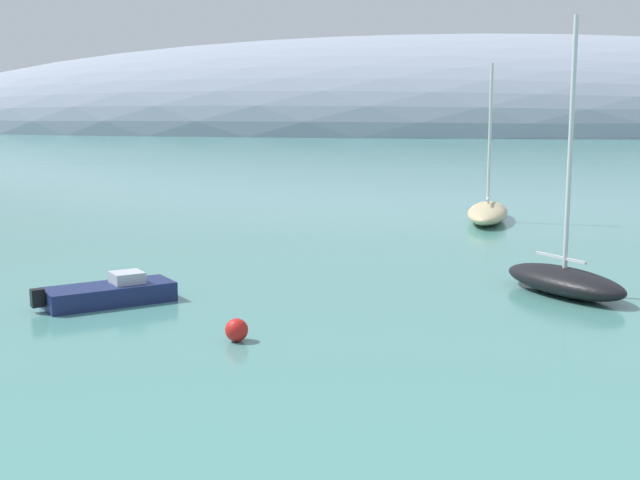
{
  "coord_description": "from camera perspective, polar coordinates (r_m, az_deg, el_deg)",
  "views": [
    {
      "loc": [
        4.18,
        -9.4,
        7.22
      ],
      "look_at": [
        0.24,
        28.5,
        1.03
      ],
      "focal_mm": 48.55,
      "sensor_mm": 36.0,
      "label": 1
    }
  ],
  "objects": [
    {
      "name": "sailboat_sand_outer_mooring",
      "position": [
        52.73,
        10.99,
        1.86
      ],
      "size": [
        3.4,
        8.3,
        9.34
      ],
      "rotation": [
        0.0,
        0.0,
        4.58
      ],
      "color": "#C6B284",
      "rests_on": "water"
    },
    {
      "name": "mooring_buoy_red",
      "position": [
        26.35,
        -5.52,
        -5.92
      ],
      "size": [
        0.7,
        0.7,
        0.7
      ],
      "primitive_type": "sphere",
      "color": "red",
      "rests_on": "water"
    },
    {
      "name": "motorboat_navy_alongside_breakwater",
      "position": [
        31.85,
        -13.71,
        -3.42
      ],
      "size": [
        4.65,
        4.14,
        1.09
      ],
      "rotation": [
        0.0,
        0.0,
        0.65
      ],
      "color": "navy",
      "rests_on": "water"
    },
    {
      "name": "distant_ridge",
      "position": [
        202.32,
        9.14,
        7.07
      ],
      "size": [
        276.88,
        74.76,
        43.55
      ],
      "primitive_type": "ellipsoid",
      "color": "#8E99AD",
      "rests_on": "ground"
    },
    {
      "name": "sailboat_black_mid_mooring",
      "position": [
        33.59,
        15.81,
        -2.45
      ],
      "size": [
        5.04,
        5.93,
        10.22
      ],
      "rotation": [
        0.0,
        0.0,
        5.32
      ],
      "color": "black",
      "rests_on": "water"
    }
  ]
}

